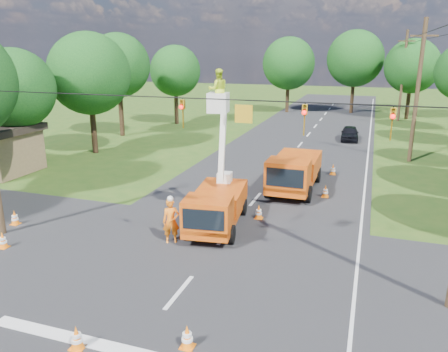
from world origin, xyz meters
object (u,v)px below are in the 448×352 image
(distant_car, at_px, (350,133))
(traffic_cone_1, at_px, (187,337))
(ground_worker, at_px, (171,221))
(traffic_cone_4, at_px, (3,240))
(tree_far_c, at_px, (412,66))
(pole_right_far, at_px, (403,75))
(traffic_cone_6, at_px, (333,170))
(pole_right_mid, at_px, (418,91))
(traffic_cone_2, at_px, (259,212))
(traffic_cone_0, at_px, (77,338))
(tree_left_e, at_px, (118,65))
(tree_left_d, at_px, (89,74))
(traffic_cone_3, at_px, (325,191))
(tree_far_a, at_px, (289,64))
(bucket_truck, at_px, (217,196))
(tree_left_f, at_px, (175,71))
(traffic_cone_5, at_px, (15,218))
(second_truck, at_px, (294,171))
(tree_left_c, at_px, (15,89))
(tree_far_b, at_px, (355,59))

(distant_car, relative_size, traffic_cone_1, 5.28)
(ground_worker, xyz_separation_m, distant_car, (5.83, 25.00, -0.34))
(traffic_cone_4, relative_size, tree_far_c, 0.08)
(pole_right_far, bearing_deg, ground_worker, -105.23)
(traffic_cone_6, height_order, pole_right_mid, pole_right_mid)
(traffic_cone_2, bearing_deg, ground_worker, -126.56)
(ground_worker, height_order, traffic_cone_0, ground_worker)
(traffic_cone_6, bearing_deg, ground_worker, -113.07)
(traffic_cone_2, relative_size, traffic_cone_6, 1.00)
(tree_left_e, distance_m, tree_far_c, 33.04)
(tree_left_d, xyz_separation_m, tree_left_e, (-1.80, 7.00, 0.37))
(tree_left_d, height_order, tree_far_c, tree_left_d)
(ground_worker, xyz_separation_m, traffic_cone_2, (2.82, 3.81, -0.62))
(traffic_cone_3, xyz_separation_m, pole_right_far, (4.95, 30.34, 4.75))
(pole_right_mid, height_order, tree_far_c, pole_right_mid)
(tree_left_e, bearing_deg, traffic_cone_6, -20.37)
(traffic_cone_2, height_order, tree_far_a, tree_far_a)
(pole_right_mid, xyz_separation_m, tree_far_c, (1.00, 22.00, 0.96))
(tree_left_d, relative_size, tree_far_a, 0.97)
(bucket_truck, distance_m, traffic_cone_0, 9.34)
(pole_right_mid, xyz_separation_m, tree_left_f, (-23.30, 10.00, 0.58))
(ground_worker, xyz_separation_m, pole_right_mid, (10.46, 18.43, 4.13))
(tree_left_e, bearing_deg, traffic_cone_5, -71.40)
(tree_left_f, bearing_deg, pole_right_mid, -23.23)
(distant_car, relative_size, traffic_cone_0, 5.28)
(pole_right_mid, xyz_separation_m, tree_left_e, (-25.30, 2.00, 1.38))
(traffic_cone_0, distance_m, traffic_cone_1, 3.00)
(second_truck, xyz_separation_m, traffic_cone_6, (1.84, 4.21, -0.83))
(traffic_cone_3, distance_m, tree_left_e, 24.58)
(tree_far_a, bearing_deg, tree_left_f, -127.01)
(ground_worker, bearing_deg, pole_right_mid, 33.13)
(second_truck, bearing_deg, tree_left_d, 164.22)
(traffic_cone_5, bearing_deg, tree_far_a, 83.57)
(traffic_cone_6, height_order, tree_far_a, tree_far_a)
(pole_right_mid, relative_size, tree_left_c, 1.24)
(bucket_truck, distance_m, tree_far_c, 39.86)
(traffic_cone_2, bearing_deg, distant_car, 81.91)
(pole_right_far, bearing_deg, traffic_cone_0, -102.33)
(traffic_cone_5, distance_m, tree_left_f, 29.92)
(tree_left_f, bearing_deg, traffic_cone_1, -64.87)
(tree_far_b, bearing_deg, tree_left_d, -120.96)
(traffic_cone_0, height_order, traffic_cone_5, same)
(bucket_truck, distance_m, distant_car, 23.31)
(traffic_cone_2, height_order, pole_right_mid, pole_right_mid)
(ground_worker, distance_m, traffic_cone_1, 6.96)
(distant_car, bearing_deg, tree_far_c, 67.09)
(traffic_cone_4, bearing_deg, tree_left_e, 110.15)
(traffic_cone_2, relative_size, tree_far_c, 0.08)
(ground_worker, height_order, tree_left_c, tree_left_c)
(distant_car, relative_size, traffic_cone_4, 5.28)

